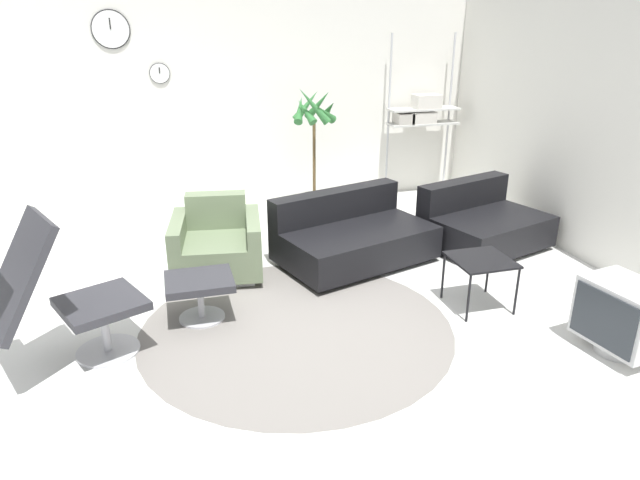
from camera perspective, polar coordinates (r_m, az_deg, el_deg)
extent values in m
plane|color=silver|center=(4.76, -3.21, -6.76)|extent=(12.00, 12.00, 0.00)
cube|color=silver|center=(7.16, -8.81, 14.40)|extent=(12.00, 0.06, 2.80)
cylinder|color=black|center=(7.03, -20.20, 19.17)|extent=(0.41, 0.01, 0.41)
cylinder|color=white|center=(7.02, -20.20, 19.17)|extent=(0.39, 0.02, 0.39)
cube|color=black|center=(7.01, -20.27, 19.64)|extent=(0.01, 0.01, 0.12)
cylinder|color=black|center=(7.04, -15.73, 15.75)|extent=(0.23, 0.01, 0.23)
cylinder|color=white|center=(7.04, -15.73, 15.75)|extent=(0.22, 0.02, 0.22)
cube|color=black|center=(7.02, -15.76, 16.00)|extent=(0.01, 0.01, 0.06)
cube|color=silver|center=(5.74, 28.29, 10.48)|extent=(0.06, 12.00, 2.80)
cylinder|color=slate|center=(4.46, -2.35, -8.77)|extent=(2.40, 2.40, 0.01)
cylinder|color=#BCBCC1|center=(4.43, -20.39, -10.32)|extent=(0.58, 0.58, 0.02)
cylinder|color=#BCBCC1|center=(4.35, -20.69, -8.35)|extent=(0.06, 0.06, 0.33)
cube|color=#2D2D33|center=(4.26, -21.05, -5.96)|extent=(0.70, 0.70, 0.06)
cube|color=#2D2D33|center=(4.01, -27.93, -3.01)|extent=(0.62, 0.66, 0.70)
cylinder|color=#BCBCC1|center=(4.68, -11.70, -7.57)|extent=(0.36, 0.36, 0.02)
cylinder|color=#BCBCC1|center=(4.61, -11.84, -5.96)|extent=(0.05, 0.05, 0.28)
cube|color=#2D2D33|center=(4.54, -12.00, -4.07)|extent=(0.52, 0.44, 0.06)
cube|color=silver|center=(5.42, -10.10, -3.02)|extent=(0.74, 0.73, 0.06)
cube|color=#667556|center=(5.35, -10.22, -1.26)|extent=(0.66, 0.86, 0.30)
cube|color=#667556|center=(5.53, -10.34, 2.97)|extent=(0.58, 0.26, 0.33)
cube|color=#667556|center=(5.31, -6.62, -0.17)|extent=(0.23, 0.80, 0.48)
cube|color=#667556|center=(5.35, -13.93, -0.53)|extent=(0.23, 0.80, 0.48)
cube|color=black|center=(5.59, 3.53, -2.00)|extent=(1.46, 1.11, 0.05)
cube|color=black|center=(5.52, 3.57, -0.29)|extent=(1.64, 1.28, 0.31)
cube|color=black|center=(5.68, 1.57, 3.60)|extent=(1.43, 0.62, 0.29)
cube|color=black|center=(6.17, 16.07, -0.53)|extent=(1.21, 1.03, 0.05)
cube|color=black|center=(6.11, 16.24, 1.04)|extent=(1.36, 1.19, 0.31)
cube|color=black|center=(6.23, 14.16, 4.56)|extent=(1.15, 0.54, 0.29)
cube|color=black|center=(4.78, 15.84, -1.92)|extent=(0.47, 0.47, 0.02)
cylinder|color=black|center=(4.60, 14.63, -5.67)|extent=(0.02, 0.02, 0.41)
cylinder|color=black|center=(4.81, 19.06, -4.91)|extent=(0.02, 0.02, 0.41)
cylinder|color=black|center=(4.93, 12.21, -3.54)|extent=(0.02, 0.02, 0.41)
cylinder|color=black|center=(5.13, 16.45, -2.93)|extent=(0.02, 0.02, 0.41)
cylinder|color=#B7B7B7|center=(4.66, 27.58, -9.43)|extent=(0.30, 0.30, 0.09)
cube|color=#B7B7B7|center=(4.54, 28.15, -6.50)|extent=(0.49, 0.61, 0.45)
cube|color=#282D33|center=(4.38, 26.46, -7.14)|extent=(0.09, 0.49, 0.39)
cylinder|color=#333338|center=(6.92, -0.57, 3.57)|extent=(0.30, 0.30, 0.25)
cylinder|color=#382819|center=(6.88, -0.57, 4.48)|extent=(0.28, 0.28, 0.02)
cylinder|color=brown|center=(6.76, -0.59, 8.18)|extent=(0.04, 0.04, 0.89)
cone|color=#2D6B33|center=(6.71, 0.85, 12.88)|extent=(0.12, 0.41, 0.30)
cone|color=#2D6B33|center=(6.77, -0.18, 13.38)|extent=(0.33, 0.28, 0.37)
cone|color=#2D6B33|center=(6.78, -1.33, 13.33)|extent=(0.38, 0.21, 0.37)
cone|color=#2D6B33|center=(6.68, -2.03, 12.93)|extent=(0.23, 0.39, 0.32)
cone|color=#2D6B33|center=(6.57, -1.43, 12.74)|extent=(0.24, 0.33, 0.30)
cone|color=#2D6B33|center=(6.49, -0.64, 13.28)|extent=(0.40, 0.21, 0.43)
cone|color=#2D6B33|center=(6.57, 0.47, 12.60)|extent=(0.34, 0.30, 0.27)
cylinder|color=#BCBCC1|center=(7.54, 6.87, 12.02)|extent=(0.03, 0.03, 2.06)
cylinder|color=#BCBCC1|center=(7.91, 12.75, 12.08)|extent=(0.03, 0.03, 2.06)
cube|color=silver|center=(7.62, 10.23, 11.41)|extent=(0.92, 0.28, 0.02)
cube|color=silver|center=(7.59, 10.32, 12.77)|extent=(0.92, 0.28, 0.02)
cube|color=beige|center=(7.58, 10.08, 12.01)|extent=(0.34, 0.24, 0.14)
cube|color=silver|center=(7.58, 10.60, 13.48)|extent=(0.33, 0.24, 0.17)
cube|color=#B7B2A8|center=(7.48, 8.36, 11.95)|extent=(0.21, 0.24, 0.13)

